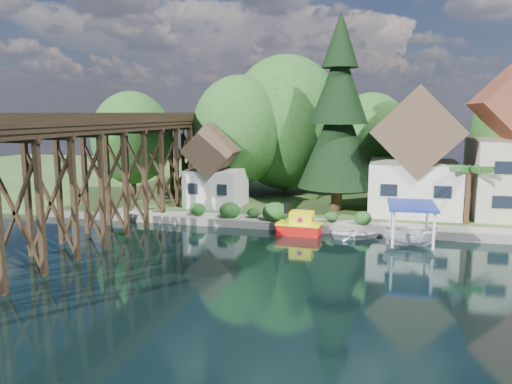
# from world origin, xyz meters

# --- Properties ---
(ground) EXTENTS (140.00, 140.00, 0.00)m
(ground) POSITION_xyz_m (0.00, 0.00, 0.00)
(ground) COLOR black
(ground) RESTS_ON ground
(bank) EXTENTS (140.00, 52.00, 0.50)m
(bank) POSITION_xyz_m (0.00, 34.00, 0.25)
(bank) COLOR #2D5020
(bank) RESTS_ON ground
(seawall) EXTENTS (60.00, 0.40, 0.62)m
(seawall) POSITION_xyz_m (4.00, 8.00, 0.31)
(seawall) COLOR slate
(seawall) RESTS_ON ground
(promenade) EXTENTS (50.00, 2.60, 0.06)m
(promenade) POSITION_xyz_m (6.00, 9.30, 0.53)
(promenade) COLOR gray
(promenade) RESTS_ON bank
(trestle_bridge) EXTENTS (4.12, 44.18, 9.30)m
(trestle_bridge) POSITION_xyz_m (-16.00, 5.17, 5.35)
(trestle_bridge) COLOR black
(trestle_bridge) RESTS_ON ground
(house_left) EXTENTS (7.64, 8.64, 11.02)m
(house_left) POSITION_xyz_m (7.00, 16.00, 5.14)
(house_left) COLOR silver
(house_left) RESTS_ON bank
(shed) EXTENTS (5.09, 5.40, 7.85)m
(shed) POSITION_xyz_m (-11.00, 14.50, 3.83)
(shed) COLOR silver
(shed) RESTS_ON bank
(bg_trees) EXTENTS (49.90, 13.30, 10.57)m
(bg_trees) POSITION_xyz_m (1.00, 21.25, 7.29)
(bg_trees) COLOR #382314
(bg_trees) RESTS_ON bank
(shrubs) EXTENTS (15.76, 2.47, 1.70)m
(shrubs) POSITION_xyz_m (-4.60, 9.26, 1.23)
(shrubs) COLOR #163D16
(shrubs) RESTS_ON bank
(conifer) EXTENTS (7.11, 7.11, 17.50)m
(conifer) POSITION_xyz_m (0.38, 14.87, 8.93)
(conifer) COLOR #382314
(conifer) RESTS_ON bank
(palm_tree) EXTENTS (3.76, 3.76, 4.89)m
(palm_tree) POSITION_xyz_m (11.02, 12.03, 4.77)
(palm_tree) COLOR #382314
(palm_tree) RESTS_ON bank
(tugboat) EXTENTS (3.44, 2.01, 2.43)m
(tugboat) POSITION_xyz_m (-1.65, 6.94, 0.73)
(tugboat) COLOR red
(tugboat) RESTS_ON ground
(boat_white_a) EXTENTS (4.24, 3.53, 0.76)m
(boat_white_a) POSITION_xyz_m (2.63, 6.98, 0.38)
(boat_white_a) COLOR white
(boat_white_a) RESTS_ON ground
(boat_canopy) EXTENTS (3.79, 4.73, 2.98)m
(boat_canopy) POSITION_xyz_m (6.46, 5.77, 1.28)
(boat_canopy) COLOR silver
(boat_canopy) RESTS_ON ground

